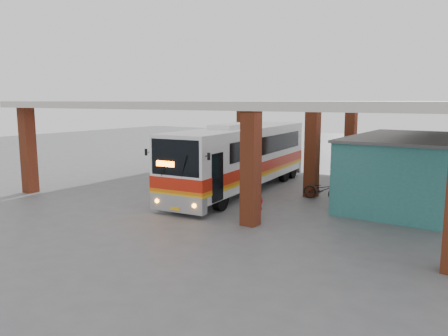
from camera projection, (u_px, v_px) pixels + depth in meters
ground at (227, 200)px, 20.72m from camera, size 90.00×90.00×0.00m
brick_columns at (299, 147)px, 23.74m from camera, size 20.10×21.60×4.35m
canopy_roof at (296, 104)px, 25.13m from camera, size 21.00×23.00×0.30m
shop_building at (414, 170)px, 19.72m from camera, size 5.20×8.20×3.11m
coach_bus at (241, 157)px, 22.66m from camera, size 3.62×12.34×3.55m
motorcycle at (322, 190)px, 20.76m from camera, size 1.86×0.72×0.97m
pedestrian at (255, 200)px, 16.73m from camera, size 0.68×0.47×1.78m
red_chair at (369, 180)px, 23.93m from camera, size 0.52×0.52×0.76m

